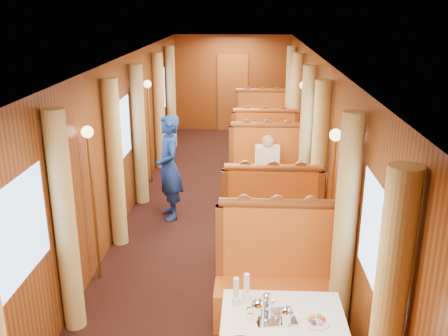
# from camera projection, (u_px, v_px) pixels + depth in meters

# --- Properties ---
(floor) EXTENTS (3.00, 12.00, 0.01)m
(floor) POSITION_uv_depth(u_px,v_px,m) (220.00, 221.00, 7.85)
(floor) COLOR black
(floor) RESTS_ON ground
(ceiling) EXTENTS (3.00, 12.00, 0.01)m
(ceiling) POSITION_uv_depth(u_px,v_px,m) (219.00, 60.00, 7.06)
(ceiling) COLOR silver
(ceiling) RESTS_ON wall_left
(wall_far) EXTENTS (3.00, 0.01, 2.50)m
(wall_far) POSITION_uv_depth(u_px,v_px,m) (233.00, 83.00, 13.14)
(wall_far) COLOR brown
(wall_far) RESTS_ON floor
(wall_left) EXTENTS (0.01, 12.00, 2.50)m
(wall_left) POSITION_uv_depth(u_px,v_px,m) (120.00, 144.00, 7.52)
(wall_left) COLOR brown
(wall_left) RESTS_ON floor
(wall_right) EXTENTS (0.01, 12.00, 2.50)m
(wall_right) POSITION_uv_depth(u_px,v_px,m) (320.00, 146.00, 7.38)
(wall_right) COLOR brown
(wall_right) RESTS_ON floor
(doorway_far) EXTENTS (0.80, 0.04, 2.00)m
(doorway_far) POSITION_uv_depth(u_px,v_px,m) (233.00, 93.00, 13.19)
(doorway_far) COLOR brown
(doorway_far) RESTS_ON floor
(banquette_near_aft) EXTENTS (1.30, 0.55, 1.34)m
(banquette_near_aft) POSITION_uv_depth(u_px,v_px,m) (276.00, 284.00, 5.32)
(banquette_near_aft) COLOR #B73C14
(banquette_near_aft) RESTS_ON floor
(table_mid) EXTENTS (1.05, 0.72, 0.75)m
(table_mid) POSITION_uv_depth(u_px,v_px,m) (268.00, 200.00, 7.69)
(table_mid) COLOR white
(table_mid) RESTS_ON floor
(banquette_mid_fwd) EXTENTS (1.30, 0.55, 1.34)m
(banquette_mid_fwd) POSITION_uv_depth(u_px,v_px,m) (271.00, 225.00, 6.72)
(banquette_mid_fwd) COLOR #B73C14
(banquette_mid_fwd) RESTS_ON floor
(banquette_mid_aft) EXTENTS (1.30, 0.55, 1.34)m
(banquette_mid_aft) POSITION_uv_depth(u_px,v_px,m) (266.00, 176.00, 8.64)
(banquette_mid_aft) COLOR #B73C14
(banquette_mid_aft) RESTS_ON floor
(table_far) EXTENTS (1.05, 0.72, 0.75)m
(table_far) POSITION_uv_depth(u_px,v_px,m) (263.00, 141.00, 11.01)
(table_far) COLOR white
(table_far) RESTS_ON floor
(banquette_far_fwd) EXTENTS (1.30, 0.55, 1.34)m
(banquette_far_fwd) POSITION_uv_depth(u_px,v_px,m) (264.00, 152.00, 10.03)
(banquette_far_fwd) COLOR #B73C14
(banquette_far_fwd) RESTS_ON floor
(banquette_far_aft) EXTENTS (1.30, 0.55, 1.34)m
(banquette_far_aft) POSITION_uv_depth(u_px,v_px,m) (262.00, 128.00, 11.96)
(banquette_far_aft) COLOR #B73C14
(banquette_far_aft) RESTS_ON floor
(tea_tray) EXTENTS (0.38, 0.32, 0.01)m
(tea_tray) POSITION_uv_depth(u_px,v_px,m) (275.00, 317.00, 4.20)
(tea_tray) COLOR silver
(tea_tray) RESTS_ON table_near
(teapot_left) EXTENTS (0.20, 0.16, 0.15)m
(teapot_left) POSITION_uv_depth(u_px,v_px,m) (258.00, 312.00, 4.16)
(teapot_left) COLOR silver
(teapot_left) RESTS_ON tea_tray
(teapot_right) EXTENTS (0.17, 0.14, 0.13)m
(teapot_right) POSITION_uv_depth(u_px,v_px,m) (286.00, 318.00, 4.10)
(teapot_right) COLOR silver
(teapot_right) RESTS_ON tea_tray
(teapot_back) EXTENTS (0.17, 0.15, 0.12)m
(teapot_back) POSITION_uv_depth(u_px,v_px,m) (267.00, 303.00, 4.32)
(teapot_back) COLOR silver
(teapot_back) RESTS_ON tea_tray
(fruit_plate) EXTENTS (0.22, 0.22, 0.05)m
(fruit_plate) POSITION_uv_depth(u_px,v_px,m) (316.00, 321.00, 4.13)
(fruit_plate) COLOR white
(fruit_plate) RESTS_ON table_near
(cup_inboard) EXTENTS (0.08, 0.08, 0.26)m
(cup_inboard) POSITION_uv_depth(u_px,v_px,m) (236.00, 294.00, 4.35)
(cup_inboard) COLOR white
(cup_inboard) RESTS_ON table_near
(cup_outboard) EXTENTS (0.08, 0.08, 0.26)m
(cup_outboard) POSITION_uv_depth(u_px,v_px,m) (246.00, 290.00, 4.42)
(cup_outboard) COLOR white
(cup_outboard) RESTS_ON table_near
(rose_vase_mid) EXTENTS (0.06, 0.06, 0.36)m
(rose_vase_mid) POSITION_uv_depth(u_px,v_px,m) (270.00, 166.00, 7.53)
(rose_vase_mid) COLOR silver
(rose_vase_mid) RESTS_ON table_mid
(rose_vase_far) EXTENTS (0.06, 0.06, 0.36)m
(rose_vase_far) POSITION_uv_depth(u_px,v_px,m) (264.00, 116.00, 10.84)
(rose_vase_far) COLOR silver
(rose_vase_far) RESTS_ON table_far
(window_left_near) EXTENTS (0.01, 1.20, 0.90)m
(window_left_near) POSITION_uv_depth(u_px,v_px,m) (16.00, 234.00, 4.14)
(window_left_near) COLOR #86ADDE
(window_left_near) RESTS_ON wall_left
(curtain_left_near_b) EXTENTS (0.22, 0.22, 2.35)m
(curtain_left_near_b) POSITION_uv_depth(u_px,v_px,m) (65.00, 225.00, 4.96)
(curtain_left_near_b) COLOR #DABF6F
(curtain_left_near_b) RESTS_ON floor
(window_right_near) EXTENTS (0.01, 1.20, 0.90)m
(window_right_near) POSITION_uv_depth(u_px,v_px,m) (378.00, 242.00, 4.00)
(window_right_near) COLOR #86ADDE
(window_right_near) RESTS_ON wall_right
(curtain_right_near_a) EXTENTS (0.22, 0.22, 2.35)m
(curtain_right_near_a) POSITION_uv_depth(u_px,v_px,m) (386.00, 331.00, 3.36)
(curtain_right_near_a) COLOR #DABF6F
(curtain_right_near_a) RESTS_ON floor
(curtain_right_near_b) EXTENTS (0.22, 0.22, 2.35)m
(curtain_right_near_b) POSITION_uv_depth(u_px,v_px,m) (345.00, 231.00, 4.83)
(curtain_right_near_b) COLOR #DABF6F
(curtain_right_near_b) RESTS_ON floor
(window_left_mid) EXTENTS (0.01, 1.20, 0.90)m
(window_left_mid) POSITION_uv_depth(u_px,v_px,m) (120.00, 131.00, 7.46)
(window_left_mid) COLOR #86ADDE
(window_left_mid) RESTS_ON wall_left
(curtain_left_mid_a) EXTENTS (0.22, 0.22, 2.35)m
(curtain_left_mid_a) POSITION_uv_depth(u_px,v_px,m) (115.00, 165.00, 6.80)
(curtain_left_mid_a) COLOR #DABF6F
(curtain_left_mid_a) RESTS_ON floor
(curtain_left_mid_b) EXTENTS (0.22, 0.22, 2.35)m
(curtain_left_mid_b) POSITION_uv_depth(u_px,v_px,m) (139.00, 136.00, 8.28)
(curtain_left_mid_b) COLOR #DABF6F
(curtain_left_mid_b) RESTS_ON floor
(window_right_mid) EXTENTS (0.01, 1.20, 0.90)m
(window_right_mid) POSITION_uv_depth(u_px,v_px,m) (320.00, 133.00, 7.32)
(window_right_mid) COLOR #86ADDE
(window_right_mid) RESTS_ON wall_right
(curtain_right_mid_a) EXTENTS (0.22, 0.22, 2.35)m
(curtain_right_mid_a) POSITION_uv_depth(u_px,v_px,m) (319.00, 168.00, 6.67)
(curtain_right_mid_a) COLOR #DABF6F
(curtain_right_mid_a) RESTS_ON floor
(curtain_right_mid_b) EXTENTS (0.22, 0.22, 2.35)m
(curtain_right_mid_b) POSITION_uv_depth(u_px,v_px,m) (306.00, 138.00, 8.15)
(curtain_right_mid_b) COLOR #DABF6F
(curtain_right_mid_b) RESTS_ON floor
(window_left_far) EXTENTS (0.01, 1.20, 0.90)m
(window_left_far) POSITION_uv_depth(u_px,v_px,m) (160.00, 91.00, 10.78)
(window_left_far) COLOR #86ADDE
(window_left_far) RESTS_ON wall_left
(curtain_left_far_a) EXTENTS (0.22, 0.22, 2.35)m
(curtain_left_far_a) POSITION_uv_depth(u_px,v_px,m) (159.00, 111.00, 10.12)
(curtain_left_far_a) COLOR #DABF6F
(curtain_left_far_a) RESTS_ON floor
(curtain_left_far_b) EXTENTS (0.22, 0.22, 2.35)m
(curtain_left_far_b) POSITION_uv_depth(u_px,v_px,m) (171.00, 97.00, 11.60)
(curtain_left_far_b) COLOR #DABF6F
(curtain_left_far_b) RESTS_ON floor
(window_right_far) EXTENTS (0.01, 1.20, 0.90)m
(window_right_far) POSITION_uv_depth(u_px,v_px,m) (298.00, 93.00, 10.64)
(window_right_far) COLOR #86ADDE
(window_right_far) RESTS_ON wall_right
(curtain_right_far_a) EXTENTS (0.22, 0.22, 2.35)m
(curtain_right_far_a) POSITION_uv_depth(u_px,v_px,m) (296.00, 113.00, 9.99)
(curtain_right_far_a) COLOR #DABF6F
(curtain_right_far_a) RESTS_ON floor
(curtain_right_far_b) EXTENTS (0.22, 0.22, 2.35)m
(curtain_right_far_b) POSITION_uv_depth(u_px,v_px,m) (290.00, 99.00, 11.47)
(curtain_right_far_b) COLOR #DABF6F
(curtain_right_far_b) RESTS_ON floor
(sconce_left_fore) EXTENTS (0.14, 0.14, 1.95)m
(sconce_left_fore) POSITION_uv_depth(u_px,v_px,m) (91.00, 173.00, 5.82)
(sconce_left_fore) COLOR #BF8C3F
(sconce_left_fore) RESTS_ON floor
(sconce_right_fore) EXTENTS (0.14, 0.14, 1.95)m
(sconce_right_fore) POSITION_uv_depth(u_px,v_px,m) (333.00, 177.00, 5.69)
(sconce_right_fore) COLOR #BF8C3F
(sconce_right_fore) RESTS_ON floor
(sconce_left_aft) EXTENTS (0.14, 0.14, 1.95)m
(sconce_left_aft) POSITION_uv_depth(u_px,v_px,m) (149.00, 111.00, 9.14)
(sconce_left_aft) COLOR #BF8C3F
(sconce_left_aft) RESTS_ON floor
(sconce_right_aft) EXTENTS (0.14, 0.14, 1.95)m
(sconce_right_aft) POSITION_uv_depth(u_px,v_px,m) (302.00, 113.00, 9.00)
(sconce_right_aft) COLOR #BF8C3F
(sconce_right_aft) RESTS_ON floor
(steward) EXTENTS (0.59, 0.71, 1.67)m
(steward) POSITION_uv_depth(u_px,v_px,m) (169.00, 168.00, 7.76)
(steward) COLOR navy
(steward) RESTS_ON floor
(passenger) EXTENTS (0.40, 0.44, 0.76)m
(passenger) POSITION_uv_depth(u_px,v_px,m) (267.00, 163.00, 8.27)
(passenger) COLOR beige
(passenger) RESTS_ON banquette_mid_aft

